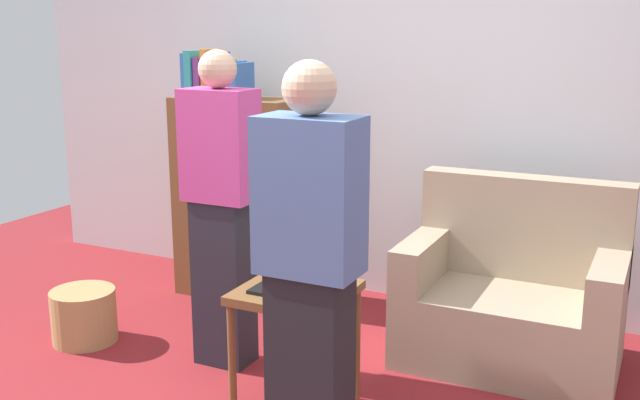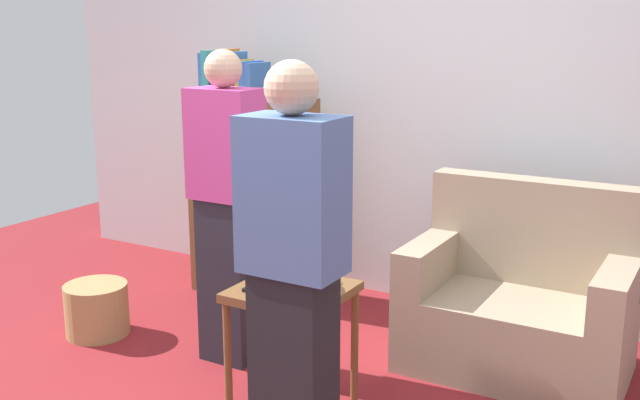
% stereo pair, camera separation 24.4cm
% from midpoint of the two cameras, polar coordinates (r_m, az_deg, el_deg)
% --- Properties ---
extents(wall_back, '(6.00, 0.10, 2.70)m').
position_cam_midpoint_polar(wall_back, '(4.64, 7.02, 8.37)').
color(wall_back, silver).
rests_on(wall_back, ground_plane).
extents(couch, '(1.10, 0.70, 0.96)m').
position_cam_midpoint_polar(couch, '(4.01, 12.90, -7.50)').
color(couch, gray).
rests_on(couch, ground_plane).
extents(bookshelf, '(0.80, 0.36, 1.60)m').
position_cam_midpoint_polar(bookshelf, '(4.81, -7.88, 0.52)').
color(bookshelf, brown).
rests_on(bookshelf, ground_plane).
extents(side_table, '(0.48, 0.48, 0.60)m').
position_cam_midpoint_polar(side_table, '(3.35, -4.00, -8.29)').
color(side_table, brown).
rests_on(side_table, ground_plane).
extents(birthday_cake, '(0.32, 0.32, 0.17)m').
position_cam_midpoint_polar(birthday_cake, '(3.30, -4.04, -6.01)').
color(birthday_cake, black).
rests_on(birthday_cake, side_table).
extents(person_blowing_candles, '(0.36, 0.22, 1.63)m').
position_cam_midpoint_polar(person_blowing_candles, '(3.79, -9.42, -0.72)').
color(person_blowing_candles, '#23232D').
rests_on(person_blowing_candles, ground_plane).
extents(person_holding_cake, '(0.36, 0.22, 1.63)m').
position_cam_midpoint_polar(person_holding_cake, '(2.67, -3.42, -6.57)').
color(person_holding_cake, black).
rests_on(person_holding_cake, ground_plane).
extents(wicker_basket, '(0.36, 0.36, 0.30)m').
position_cam_midpoint_polar(wicker_basket, '(4.45, -19.28, -8.44)').
color(wicker_basket, '#A88451').
rests_on(wicker_basket, ground_plane).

